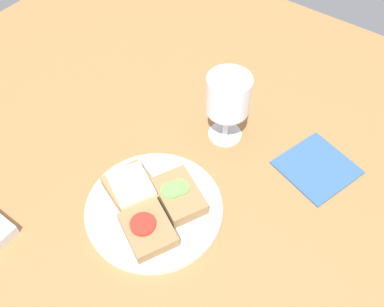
% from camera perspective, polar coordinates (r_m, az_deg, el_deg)
% --- Properties ---
extents(wooden_table, '(1.40, 1.40, 0.03)m').
position_cam_1_polar(wooden_table, '(0.81, -4.76, -5.15)').
color(wooden_table, '#9E6B3D').
rests_on(wooden_table, ground).
extents(plate, '(0.24, 0.24, 0.01)m').
position_cam_1_polar(plate, '(0.77, -5.07, -7.34)').
color(plate, silver).
rests_on(plate, wooden_table).
extents(sandwich_with_cheese, '(0.10, 0.11, 0.03)m').
position_cam_1_polar(sandwich_with_cheese, '(0.77, -8.06, -4.59)').
color(sandwich_with_cheese, '#937047').
rests_on(sandwich_with_cheese, plate).
extents(sandwich_with_tomato, '(0.11, 0.11, 0.03)m').
position_cam_1_polar(sandwich_with_tomato, '(0.73, -5.97, -9.98)').
color(sandwich_with_tomato, '#937047').
rests_on(sandwich_with_tomato, plate).
extents(sandwich_with_cucumber, '(0.10, 0.12, 0.03)m').
position_cam_1_polar(sandwich_with_cucumber, '(0.76, -1.55, -5.35)').
color(sandwich_with_cucumber, '#937047').
rests_on(sandwich_with_cucumber, plate).
extents(wine_glass, '(0.08, 0.08, 0.15)m').
position_cam_1_polar(wine_glass, '(0.80, 4.84, 7.40)').
color(wine_glass, white).
rests_on(wine_glass, wooden_table).
extents(napkin, '(0.16, 0.16, 0.00)m').
position_cam_1_polar(napkin, '(0.85, 16.30, -1.80)').
color(napkin, '#33598C').
rests_on(napkin, wooden_table).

